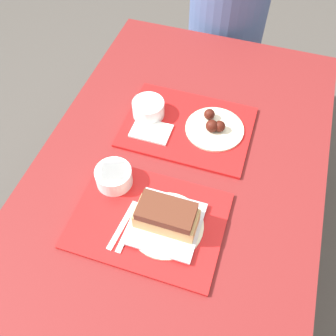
% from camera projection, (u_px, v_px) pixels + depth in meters
% --- Properties ---
extents(ground_plane, '(12.00, 12.00, 0.00)m').
position_uv_depth(ground_plane, '(173.00, 263.00, 1.81)').
color(ground_plane, '#4C4742').
extents(picnic_table, '(0.95, 1.58, 0.74)m').
position_uv_depth(picnic_table, '(174.00, 191.00, 1.29)').
color(picnic_table, maroon).
rests_on(picnic_table, ground_plane).
extents(picnic_bench_far, '(0.90, 0.28, 0.43)m').
position_uv_depth(picnic_bench_far, '(228.00, 72.00, 2.08)').
color(picnic_bench_far, maroon).
rests_on(picnic_bench_far, ground_plane).
extents(tray_near, '(0.45, 0.33, 0.01)m').
position_uv_depth(tray_near, '(149.00, 220.00, 1.12)').
color(tray_near, red).
rests_on(tray_near, picnic_table).
extents(tray_far, '(0.45, 0.33, 0.01)m').
position_uv_depth(tray_far, '(188.00, 127.00, 1.34)').
color(tray_far, red).
rests_on(tray_far, picnic_table).
extents(bowl_coleslaw_near, '(0.11, 0.11, 0.06)m').
position_uv_depth(bowl_coleslaw_near, '(114.00, 176.00, 1.17)').
color(bowl_coleslaw_near, white).
rests_on(bowl_coleslaw_near, tray_near).
extents(brisket_sandwich_plate, '(0.22, 0.22, 0.10)m').
position_uv_depth(brisket_sandwich_plate, '(166.00, 219.00, 1.07)').
color(brisket_sandwich_plate, beige).
rests_on(brisket_sandwich_plate, tray_near).
extents(plastic_fork_near, '(0.03, 0.17, 0.00)m').
position_uv_depth(plastic_fork_near, '(123.00, 225.00, 1.10)').
color(plastic_fork_near, white).
rests_on(plastic_fork_near, tray_near).
extents(plastic_knife_near, '(0.02, 0.17, 0.00)m').
position_uv_depth(plastic_knife_near, '(130.00, 227.00, 1.10)').
color(plastic_knife_near, white).
rests_on(plastic_knife_near, tray_near).
extents(condiment_packet, '(0.04, 0.03, 0.01)m').
position_uv_depth(condiment_packet, '(148.00, 196.00, 1.16)').
color(condiment_packet, '#A59E93').
rests_on(condiment_packet, tray_near).
extents(bowl_coleslaw_far, '(0.11, 0.11, 0.06)m').
position_uv_depth(bowl_coleslaw_far, '(148.00, 108.00, 1.34)').
color(bowl_coleslaw_far, white).
rests_on(bowl_coleslaw_far, tray_far).
extents(wings_plate_far, '(0.21, 0.21, 0.05)m').
position_uv_depth(wings_plate_far, '(214.00, 126.00, 1.31)').
color(wings_plate_far, beige).
rests_on(wings_plate_far, tray_far).
extents(napkin_far, '(0.14, 0.10, 0.01)m').
position_uv_depth(napkin_far, '(151.00, 131.00, 1.31)').
color(napkin_far, white).
rests_on(napkin_far, tray_far).
extents(person_seated_across, '(0.37, 0.37, 0.66)m').
position_uv_depth(person_seated_across, '(227.00, 16.00, 1.82)').
color(person_seated_across, '#4C6093').
rests_on(person_seated_across, picnic_bench_far).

